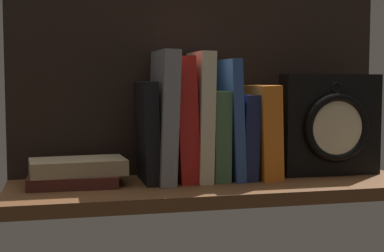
{
  "coord_description": "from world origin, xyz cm",
  "views": [
    {
      "loc": [
        -30.53,
        -107.68,
        20.46
      ],
      "look_at": [
        -3.81,
        3.86,
        10.9
      ],
      "focal_mm": 53.56,
      "sensor_mm": 36.0,
      "label": 1
    }
  ],
  "objects_px": {
    "book_black_skeptic": "(147,132)",
    "book_stack_side": "(76,172)",
    "book_gray_chess": "(163,116)",
    "book_orange_pandolfini": "(261,131)",
    "book_cream_twain": "(200,116)",
    "book_green_romantic": "(216,135)",
    "book_blue_modern": "(230,119)",
    "book_red_requiem": "(182,119)",
    "book_navy_bierce": "(243,136)",
    "framed_clock": "(331,125)"
  },
  "relations": [
    {
      "from": "framed_clock",
      "to": "book_stack_side",
      "type": "bearing_deg",
      "value": -179.89
    },
    {
      "from": "book_black_skeptic",
      "to": "book_stack_side",
      "type": "relative_size",
      "value": 1.06
    },
    {
      "from": "book_red_requiem",
      "to": "book_green_romantic",
      "type": "bearing_deg",
      "value": 0.0
    },
    {
      "from": "book_navy_bierce",
      "to": "book_orange_pandolfini",
      "type": "distance_m",
      "value": 0.04
    },
    {
      "from": "book_gray_chess",
      "to": "book_red_requiem",
      "type": "bearing_deg",
      "value": 0.0
    },
    {
      "from": "book_red_requiem",
      "to": "book_navy_bierce",
      "type": "distance_m",
      "value": 0.13
    },
    {
      "from": "book_green_romantic",
      "to": "book_orange_pandolfini",
      "type": "xyz_separation_m",
      "value": [
        0.1,
        0.0,
        0.01
      ]
    },
    {
      "from": "book_red_requiem",
      "to": "book_cream_twain",
      "type": "xyz_separation_m",
      "value": [
        0.04,
        0.0,
        0.0
      ]
    },
    {
      "from": "book_red_requiem",
      "to": "book_cream_twain",
      "type": "bearing_deg",
      "value": 0.0
    },
    {
      "from": "book_navy_bierce",
      "to": "book_orange_pandolfini",
      "type": "relative_size",
      "value": 0.9
    },
    {
      "from": "book_orange_pandolfini",
      "to": "framed_clock",
      "type": "height_order",
      "value": "framed_clock"
    },
    {
      "from": "book_navy_bierce",
      "to": "book_orange_pandolfini",
      "type": "bearing_deg",
      "value": 0.0
    },
    {
      "from": "book_red_requiem",
      "to": "book_stack_side",
      "type": "height_order",
      "value": "book_red_requiem"
    },
    {
      "from": "book_orange_pandolfini",
      "to": "framed_clock",
      "type": "bearing_deg",
      "value": -4.36
    },
    {
      "from": "book_gray_chess",
      "to": "book_stack_side",
      "type": "relative_size",
      "value": 1.38
    },
    {
      "from": "book_black_skeptic",
      "to": "book_cream_twain",
      "type": "bearing_deg",
      "value": 0.0
    },
    {
      "from": "book_gray_chess",
      "to": "book_blue_modern",
      "type": "relative_size",
      "value": 1.06
    },
    {
      "from": "book_cream_twain",
      "to": "book_stack_side",
      "type": "distance_m",
      "value": 0.27
    },
    {
      "from": "book_gray_chess",
      "to": "book_red_requiem",
      "type": "relative_size",
      "value": 1.05
    },
    {
      "from": "book_black_skeptic",
      "to": "book_blue_modern",
      "type": "xyz_separation_m",
      "value": [
        0.17,
        0.0,
        0.02
      ]
    },
    {
      "from": "book_green_romantic",
      "to": "book_navy_bierce",
      "type": "height_order",
      "value": "book_green_romantic"
    },
    {
      "from": "book_gray_chess",
      "to": "book_orange_pandolfini",
      "type": "distance_m",
      "value": 0.21
    },
    {
      "from": "book_gray_chess",
      "to": "framed_clock",
      "type": "height_order",
      "value": "book_gray_chess"
    },
    {
      "from": "book_navy_bierce",
      "to": "book_stack_side",
      "type": "height_order",
      "value": "book_navy_bierce"
    },
    {
      "from": "book_green_romantic",
      "to": "book_blue_modern",
      "type": "xyz_separation_m",
      "value": [
        0.03,
        0.0,
        0.03
      ]
    },
    {
      "from": "book_black_skeptic",
      "to": "framed_clock",
      "type": "bearing_deg",
      "value": -1.7
    },
    {
      "from": "book_red_requiem",
      "to": "book_stack_side",
      "type": "distance_m",
      "value": 0.23
    },
    {
      "from": "book_orange_pandolfini",
      "to": "book_green_romantic",
      "type": "bearing_deg",
      "value": 180.0
    },
    {
      "from": "book_blue_modern",
      "to": "book_orange_pandolfini",
      "type": "distance_m",
      "value": 0.07
    },
    {
      "from": "book_black_skeptic",
      "to": "book_stack_side",
      "type": "height_order",
      "value": "book_black_skeptic"
    },
    {
      "from": "book_black_skeptic",
      "to": "book_orange_pandolfini",
      "type": "relative_size",
      "value": 1.04
    },
    {
      "from": "book_stack_side",
      "to": "book_gray_chess",
      "type": "bearing_deg",
      "value": 4.15
    },
    {
      "from": "book_gray_chess",
      "to": "book_cream_twain",
      "type": "height_order",
      "value": "book_gray_chess"
    },
    {
      "from": "book_black_skeptic",
      "to": "book_gray_chess",
      "type": "height_order",
      "value": "book_gray_chess"
    },
    {
      "from": "book_red_requiem",
      "to": "book_orange_pandolfini",
      "type": "relative_size",
      "value": 1.3
    },
    {
      "from": "book_stack_side",
      "to": "book_black_skeptic",
      "type": "bearing_deg",
      "value": 5.12
    },
    {
      "from": "book_navy_bierce",
      "to": "book_red_requiem",
      "type": "bearing_deg",
      "value": 180.0
    },
    {
      "from": "book_orange_pandolfini",
      "to": "book_stack_side",
      "type": "height_order",
      "value": "book_orange_pandolfini"
    },
    {
      "from": "book_gray_chess",
      "to": "book_stack_side",
      "type": "bearing_deg",
      "value": -175.85
    },
    {
      "from": "book_cream_twain",
      "to": "book_blue_modern",
      "type": "distance_m",
      "value": 0.06
    },
    {
      "from": "book_cream_twain",
      "to": "book_navy_bierce",
      "type": "bearing_deg",
      "value": 0.0
    },
    {
      "from": "book_blue_modern",
      "to": "book_red_requiem",
      "type": "bearing_deg",
      "value": 180.0
    },
    {
      "from": "book_cream_twain",
      "to": "book_red_requiem",
      "type": "bearing_deg",
      "value": 180.0
    },
    {
      "from": "framed_clock",
      "to": "book_stack_side",
      "type": "distance_m",
      "value": 0.54
    },
    {
      "from": "book_red_requiem",
      "to": "book_blue_modern",
      "type": "height_order",
      "value": "book_red_requiem"
    },
    {
      "from": "book_green_romantic",
      "to": "book_stack_side",
      "type": "bearing_deg",
      "value": -177.44
    },
    {
      "from": "book_stack_side",
      "to": "framed_clock",
      "type": "bearing_deg",
      "value": 0.11
    },
    {
      "from": "book_black_skeptic",
      "to": "framed_clock",
      "type": "distance_m",
      "value": 0.39
    },
    {
      "from": "book_green_romantic",
      "to": "book_stack_side",
      "type": "distance_m",
      "value": 0.29
    },
    {
      "from": "book_cream_twain",
      "to": "book_black_skeptic",
      "type": "bearing_deg",
      "value": 180.0
    }
  ]
}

